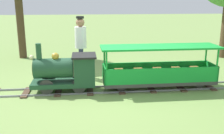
{
  "coord_description": "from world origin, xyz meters",
  "views": [
    {
      "loc": [
        -5.71,
        0.47,
        2.05
      ],
      "look_at": [
        0.0,
        -0.16,
        0.55
      ],
      "focal_mm": 42.06,
      "sensor_mm": 36.0,
      "label": 1
    }
  ],
  "objects": [
    {
      "name": "ground_plane",
      "position": [
        0.0,
        0.0,
        0.0
      ],
      "size": [
        60.0,
        60.0,
        0.0
      ],
      "primitive_type": "plane",
      "color": "#75934C"
    },
    {
      "name": "track",
      "position": [
        0.0,
        -0.36,
        0.02
      ],
      "size": [
        0.67,
        6.4,
        0.04
      ],
      "color": "gray",
      "rests_on": "ground_plane"
    },
    {
      "name": "locomotive",
      "position": [
        0.0,
        0.86,
        0.49
      ],
      "size": [
        0.63,
        1.45,
        1.08
      ],
      "color": "#1E472D",
      "rests_on": "ground_plane"
    },
    {
      "name": "passenger_car",
      "position": [
        0.0,
        -1.26,
        0.42
      ],
      "size": [
        0.73,
        2.7,
        0.97
      ],
      "color": "#3F3F3F",
      "rests_on": "ground_plane"
    },
    {
      "name": "conductor_person",
      "position": [
        1.1,
        0.54,
        0.96
      ],
      "size": [
        0.3,
        0.3,
        1.62
      ],
      "color": "#282D47",
      "rests_on": "ground_plane"
    }
  ]
}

